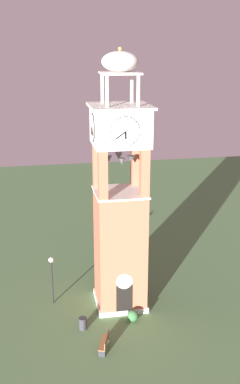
% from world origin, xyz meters
% --- Properties ---
extents(ground, '(80.00, 80.00, 0.00)m').
position_xyz_m(ground, '(0.00, 0.00, 0.00)').
color(ground, '#517547').
extents(clock_tower, '(3.78, 3.78, 17.32)m').
position_xyz_m(clock_tower, '(0.00, -0.00, 6.92)').
color(clock_tower, '#AD5B42').
rests_on(clock_tower, ground).
extents(park_bench, '(0.91, 1.66, 0.95)m').
position_xyz_m(park_bench, '(-1.85, -4.93, 0.48)').
color(park_bench, brown).
rests_on(park_bench, ground).
extents(lamp_post, '(0.36, 0.36, 3.54)m').
position_xyz_m(lamp_post, '(-4.67, 0.83, 2.48)').
color(lamp_post, black).
rests_on(lamp_post, ground).
extents(trash_bin, '(0.52, 0.52, 0.80)m').
position_xyz_m(trash_bin, '(-2.92, -2.66, 0.40)').
color(trash_bin, '#2D2D33').
rests_on(trash_bin, ground).
extents(shrub_near_entry, '(0.74, 0.74, 0.76)m').
position_xyz_m(shrub_near_entry, '(0.42, -2.37, 0.38)').
color(shrub_near_entry, '#336638').
rests_on(shrub_near_entry, ground).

